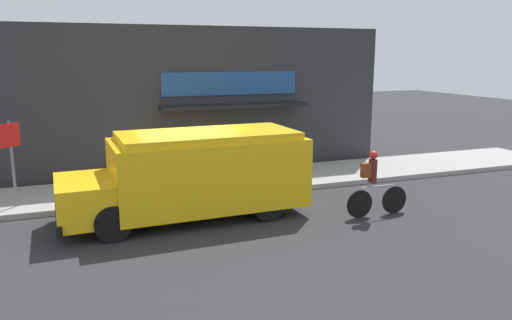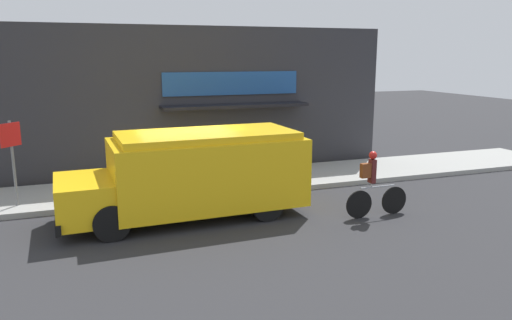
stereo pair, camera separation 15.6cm
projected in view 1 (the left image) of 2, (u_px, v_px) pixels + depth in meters
name	position (u px, v px, depth m)	size (l,w,h in m)	color
ground_plane	(188.00, 202.00, 13.83)	(70.00, 70.00, 0.00)	#2B2B2D
sidewalk	(178.00, 187.00, 15.12)	(28.00, 2.84, 0.15)	#999993
storefront	(167.00, 103.00, 16.29)	(15.80, 1.03, 4.95)	#2D2D33
school_bus	(195.00, 173.00, 12.38)	(6.05, 2.76, 2.15)	yellow
cyclist	(374.00, 186.00, 12.50)	(1.76, 0.20, 1.69)	black
stop_sign_post	(11.00, 150.00, 12.65)	(0.45, 0.45, 2.22)	slate
trash_bin	(193.00, 164.00, 15.91)	(0.64, 0.64, 0.90)	#38383D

